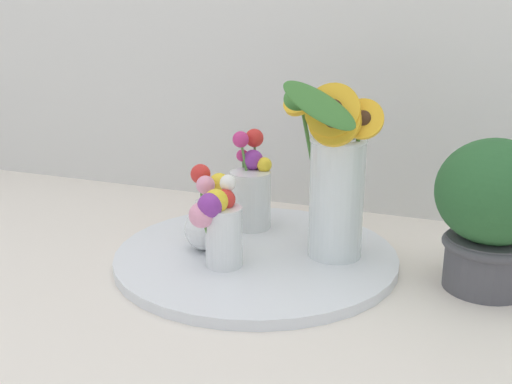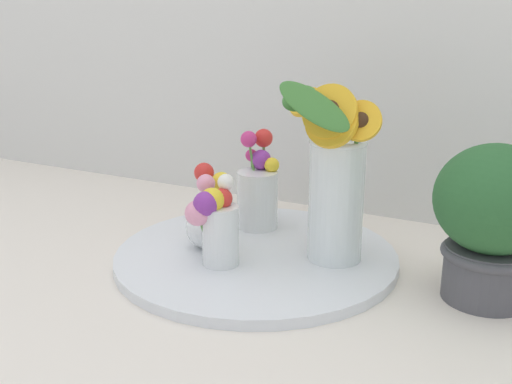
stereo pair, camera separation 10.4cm
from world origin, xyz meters
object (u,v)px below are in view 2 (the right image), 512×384
Objects in this scene: mason_jar_sunflowers at (334,178)px; vase_bulb_right at (208,216)px; serving_tray at (256,256)px; vase_small_back at (258,189)px; vase_small_center at (216,222)px; potted_plant at (493,217)px.

mason_jar_sunflowers is 2.14× the size of vase_bulb_right.
serving_tray is 2.65× the size of vase_small_back.
serving_tray is at bearing -64.45° from vase_small_back.
vase_small_center reaches higher than serving_tray.
serving_tray is 0.12m from vase_small_center.
vase_bulb_right is 0.48m from potted_plant.
serving_tray is 3.28× the size of vase_small_center.
mason_jar_sunflowers is 0.22m from vase_small_back.
potted_plant is (0.25, -0.00, -0.03)m from mason_jar_sunflowers.
potted_plant is (0.42, 0.11, 0.04)m from vase_small_center.
mason_jar_sunflowers reaches higher than vase_bulb_right.
mason_jar_sunflowers reaches higher than vase_small_back.
vase_small_center is at bearing -48.94° from vase_bulb_right.
potted_plant is at bearing -11.76° from vase_small_back.
vase_small_center is 0.62× the size of potted_plant.
potted_plant reaches higher than vase_bulb_right.
vase_bulb_right is at bearing 131.06° from vase_small_center.
vase_small_center is (-0.03, -0.08, 0.08)m from serving_tray.
serving_tray is 3.37× the size of vase_bulb_right.
mason_jar_sunflowers is at bearing 13.64° from serving_tray.
mason_jar_sunflowers reaches higher than vase_small_center.
serving_tray is 2.04× the size of potted_plant.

